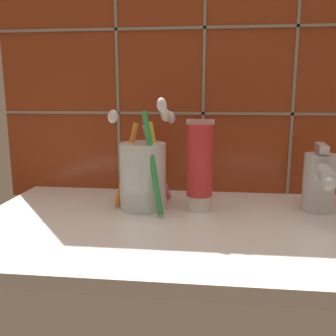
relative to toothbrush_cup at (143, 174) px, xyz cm
name	(u,v)px	position (x,y,z in cm)	size (l,w,h in cm)	color
sink_counter	(188,228)	(7.76, -6.06, -6.92)	(65.47, 37.19, 2.00)	silver
tile_wall_backsplash	(195,84)	(7.77, 12.77, 14.75)	(75.47, 1.72, 45.32)	#933819
toothbrush_cup	(143,174)	(0.00, 0.00, 0.00)	(11.13, 13.06, 18.56)	silver
toothpaste_tube	(200,166)	(9.26, -0.04, 1.50)	(4.42, 4.21, 14.94)	white
sink_faucet	(320,180)	(28.46, 1.06, -0.58)	(5.09, 12.69, 11.01)	silver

